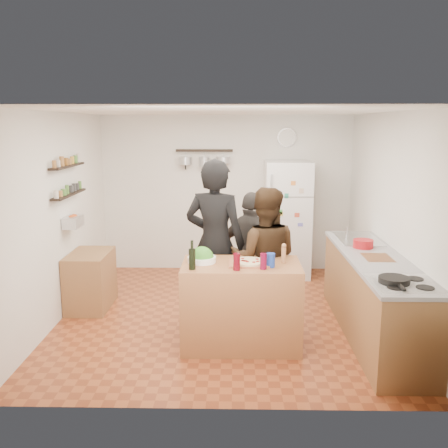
{
  "coord_description": "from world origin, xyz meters",
  "views": [
    {
      "loc": [
        0.13,
        -5.91,
        2.35
      ],
      "look_at": [
        0.0,
        0.1,
        1.15
      ],
      "focal_mm": 40.0,
      "sensor_mm": 36.0,
      "label": 1
    }
  ],
  "objects_px": {
    "salad_bowl": "(202,259)",
    "pepper_mill": "(284,255)",
    "person_back": "(252,252)",
    "wine_bottle": "(192,259)",
    "salt_canister": "(271,260)",
    "wall_clock": "(287,138)",
    "person_center": "(264,259)",
    "person_left": "(215,243)",
    "fridge": "(287,219)",
    "skillet": "(394,280)",
    "red_bowl": "(363,244)",
    "side_table": "(91,280)",
    "counter_run": "(374,297)",
    "prep_island": "(241,305)"
  },
  "relations": [
    {
      "from": "salad_bowl",
      "to": "pepper_mill",
      "type": "xyz_separation_m",
      "value": [
        0.87,
        0.0,
        0.05
      ]
    },
    {
      "from": "person_back",
      "to": "wine_bottle",
      "type": "bearing_deg",
      "value": 95.06
    },
    {
      "from": "salt_canister",
      "to": "wall_clock",
      "type": "relative_size",
      "value": 0.48
    },
    {
      "from": "pepper_mill",
      "to": "person_back",
      "type": "distance_m",
      "value": 1.08
    },
    {
      "from": "salad_bowl",
      "to": "person_center",
      "type": "bearing_deg",
      "value": 31.28
    },
    {
      "from": "person_left",
      "to": "fridge",
      "type": "distance_m",
      "value": 2.24
    },
    {
      "from": "fridge",
      "to": "pepper_mill",
      "type": "bearing_deg",
      "value": -96.71
    },
    {
      "from": "person_center",
      "to": "person_back",
      "type": "relative_size",
      "value": 1.09
    },
    {
      "from": "person_center",
      "to": "skillet",
      "type": "height_order",
      "value": "person_center"
    },
    {
      "from": "salad_bowl",
      "to": "fridge",
      "type": "distance_m",
      "value": 2.79
    },
    {
      "from": "fridge",
      "to": "red_bowl",
      "type": "bearing_deg",
      "value": -69.78
    },
    {
      "from": "wine_bottle",
      "to": "red_bowl",
      "type": "distance_m",
      "value": 2.15
    },
    {
      "from": "skillet",
      "to": "wall_clock",
      "type": "distance_m",
      "value": 3.82
    },
    {
      "from": "salt_canister",
      "to": "side_table",
      "type": "distance_m",
      "value": 2.62
    },
    {
      "from": "wine_bottle",
      "to": "person_back",
      "type": "height_order",
      "value": "person_back"
    },
    {
      "from": "salad_bowl",
      "to": "pepper_mill",
      "type": "height_order",
      "value": "pepper_mill"
    },
    {
      "from": "person_left",
      "to": "wall_clock",
      "type": "distance_m",
      "value": 2.79
    },
    {
      "from": "counter_run",
      "to": "fridge",
      "type": "distance_m",
      "value": 2.46
    },
    {
      "from": "red_bowl",
      "to": "side_table",
      "type": "bearing_deg",
      "value": 173.08
    },
    {
      "from": "person_back",
      "to": "counter_run",
      "type": "relative_size",
      "value": 0.58
    },
    {
      "from": "person_left",
      "to": "red_bowl",
      "type": "xyz_separation_m",
      "value": [
        1.75,
        0.08,
        -0.02
      ]
    },
    {
      "from": "wine_bottle",
      "to": "counter_run",
      "type": "height_order",
      "value": "wine_bottle"
    },
    {
      "from": "fridge",
      "to": "person_center",
      "type": "bearing_deg",
      "value": -102.77
    },
    {
      "from": "person_center",
      "to": "red_bowl",
      "type": "relative_size",
      "value": 7.12
    },
    {
      "from": "person_back",
      "to": "side_table",
      "type": "bearing_deg",
      "value": 30.96
    },
    {
      "from": "counter_run",
      "to": "prep_island",
      "type": "bearing_deg",
      "value": -169.37
    },
    {
      "from": "salad_bowl",
      "to": "counter_run",
      "type": "relative_size",
      "value": 0.12
    },
    {
      "from": "salad_bowl",
      "to": "skillet",
      "type": "xyz_separation_m",
      "value": [
        1.82,
        -0.7,
        0.01
      ]
    },
    {
      "from": "counter_run",
      "to": "skillet",
      "type": "height_order",
      "value": "skillet"
    },
    {
      "from": "pepper_mill",
      "to": "wall_clock",
      "type": "relative_size",
      "value": 0.55
    },
    {
      "from": "prep_island",
      "to": "salt_canister",
      "type": "distance_m",
      "value": 0.62
    },
    {
      "from": "salad_bowl",
      "to": "fridge",
      "type": "relative_size",
      "value": 0.17
    },
    {
      "from": "skillet",
      "to": "red_bowl",
      "type": "height_order",
      "value": "red_bowl"
    },
    {
      "from": "salad_bowl",
      "to": "fridge",
      "type": "xyz_separation_m",
      "value": [
        1.17,
        2.53,
        -0.04
      ]
    },
    {
      "from": "fridge",
      "to": "wall_clock",
      "type": "height_order",
      "value": "wall_clock"
    },
    {
      "from": "salt_canister",
      "to": "person_left",
      "type": "distance_m",
      "value": 0.94
    },
    {
      "from": "red_bowl",
      "to": "prep_island",
      "type": "bearing_deg",
      "value": -154.81
    },
    {
      "from": "salt_canister",
      "to": "fridge",
      "type": "bearing_deg",
      "value": 80.59
    },
    {
      "from": "salt_canister",
      "to": "skillet",
      "type": "relative_size",
      "value": 0.51
    },
    {
      "from": "person_center",
      "to": "skillet",
      "type": "xyz_separation_m",
      "value": [
        1.13,
        -1.12,
        0.12
      ]
    },
    {
      "from": "wine_bottle",
      "to": "wall_clock",
      "type": "relative_size",
      "value": 0.7
    },
    {
      "from": "pepper_mill",
      "to": "person_center",
      "type": "relative_size",
      "value": 0.1
    },
    {
      "from": "wine_bottle",
      "to": "person_left",
      "type": "height_order",
      "value": "person_left"
    },
    {
      "from": "salt_canister",
      "to": "person_center",
      "type": "distance_m",
      "value": 0.61
    },
    {
      "from": "person_center",
      "to": "salt_canister",
      "type": "bearing_deg",
      "value": 98.97
    },
    {
      "from": "pepper_mill",
      "to": "person_left",
      "type": "height_order",
      "value": "person_left"
    },
    {
      "from": "salad_bowl",
      "to": "red_bowl",
      "type": "bearing_deg",
      "value": 18.66
    },
    {
      "from": "side_table",
      "to": "salad_bowl",
      "type": "bearing_deg",
      "value": -34.4
    },
    {
      "from": "salad_bowl",
      "to": "person_center",
      "type": "xyz_separation_m",
      "value": [
        0.69,
        0.42,
        -0.11
      ]
    },
    {
      "from": "pepper_mill",
      "to": "person_left",
      "type": "relative_size",
      "value": 0.08
    }
  ]
}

